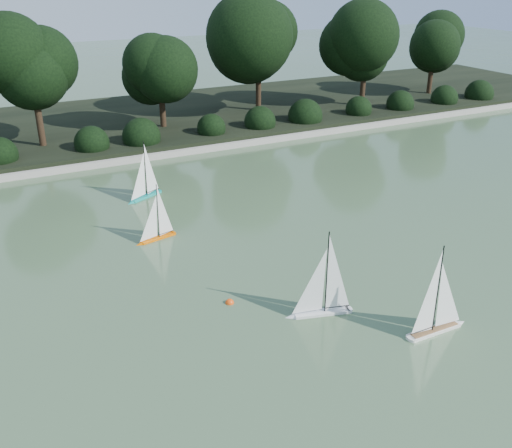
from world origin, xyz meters
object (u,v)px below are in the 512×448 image
at_px(sailboat_white_b, 440,317).
at_px(sailboat_white_a, 318,301).
at_px(sailboat_teal, 143,189).
at_px(race_buoy, 230,303).
at_px(sailboat_orange, 154,231).

bearing_deg(sailboat_white_b, sailboat_white_a, 139.32).
distance_m(sailboat_white_a, sailboat_teal, 6.46).
height_order(sailboat_white_a, race_buoy, sailboat_white_a).
xyz_separation_m(sailboat_orange, race_buoy, (0.37, -2.98, -0.21)).
bearing_deg(sailboat_white_b, sailboat_orange, 119.73).
relative_size(sailboat_white_a, sailboat_orange, 1.22).
xyz_separation_m(sailboat_white_b, race_buoy, (-2.61, 2.24, -0.25)).
bearing_deg(sailboat_orange, sailboat_white_b, -60.27).
height_order(sailboat_white_b, sailboat_teal, sailboat_white_b).
height_order(sailboat_white_a, sailboat_white_b, sailboat_white_b).
bearing_deg(sailboat_white_a, sailboat_orange, 110.92).
distance_m(sailboat_white_b, race_buoy, 3.45).
xyz_separation_m(sailboat_orange, sailboat_teal, (0.49, 2.42, 0.03)).
xyz_separation_m(sailboat_teal, race_buoy, (-0.12, -5.40, -0.24)).
height_order(sailboat_white_b, race_buoy, sailboat_white_b).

